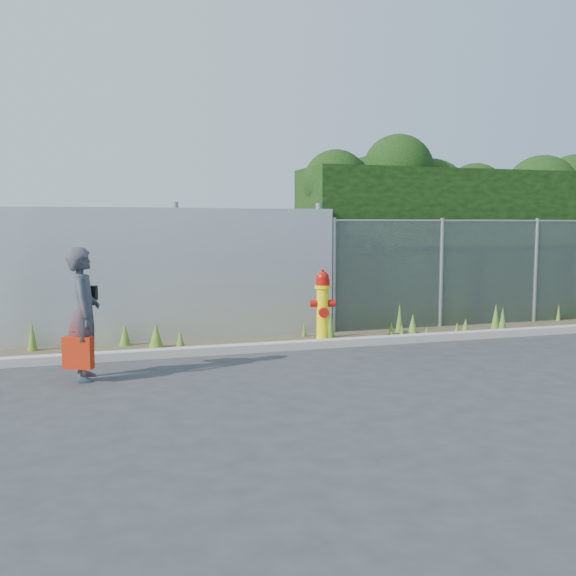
% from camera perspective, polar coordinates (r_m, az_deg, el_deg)
% --- Properties ---
extents(ground, '(80.00, 80.00, 0.00)m').
position_cam_1_polar(ground, '(8.37, 4.87, -7.68)').
color(ground, '#323235').
rests_on(ground, ground).
extents(curb, '(16.00, 0.22, 0.12)m').
position_cam_1_polar(curb, '(10.01, 0.96, -5.10)').
color(curb, '#ADA79C').
rests_on(curb, ground).
extents(weed_strip, '(16.00, 1.20, 0.54)m').
position_cam_1_polar(weed_strip, '(10.60, 0.56, -4.19)').
color(weed_strip, '#4B412B').
rests_on(weed_strip, ground).
extents(corrugated_fence, '(8.50, 0.21, 2.30)m').
position_cam_1_polar(corrugated_fence, '(10.57, -18.14, 0.90)').
color(corrugated_fence, '#B1B4B9').
rests_on(corrugated_fence, ground).
extents(chainlink_fence, '(6.50, 0.07, 2.05)m').
position_cam_1_polar(chainlink_fence, '(12.87, 17.47, 1.40)').
color(chainlink_fence, gray).
rests_on(chainlink_fence, ground).
extents(hedge, '(7.37, 1.88, 3.68)m').
position_cam_1_polar(hedge, '(13.73, 15.20, 5.51)').
color(hedge, black).
rests_on(hedge, ground).
extents(fire_hydrant, '(0.41, 0.36, 1.21)m').
position_cam_1_polar(fire_hydrant, '(10.35, 3.11, -1.79)').
color(fire_hydrant, '#FFED0D').
rests_on(fire_hydrant, ground).
extents(woman, '(0.42, 0.62, 1.65)m').
position_cam_1_polar(woman, '(8.33, -17.73, -2.20)').
color(woman, '#105F67').
rests_on(woman, ground).
extents(red_tote_bag, '(0.36, 0.13, 0.47)m').
position_cam_1_polar(red_tote_bag, '(8.23, -18.15, -5.48)').
color(red_tote_bag, '#9F2E09').
extents(black_shoulder_bag, '(0.24, 0.10, 0.18)m').
position_cam_1_polar(black_shoulder_bag, '(8.52, -17.42, -0.42)').
color(black_shoulder_bag, black).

